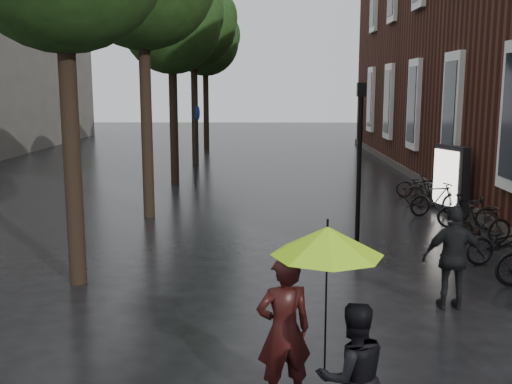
{
  "coord_description": "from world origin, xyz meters",
  "views": [
    {
      "loc": [
        -0.53,
        -3.88,
        3.68
      ],
      "look_at": [
        -0.72,
        7.43,
        1.7
      ],
      "focal_mm": 42.0,
      "sensor_mm": 36.0,
      "label": 1
    }
  ],
  "objects_px": {
    "ad_lightbox": "(450,179)",
    "person_burgundy": "(284,331)",
    "person_black": "(353,376)",
    "lamp_post": "(360,149)",
    "pedestrian_walking": "(454,258)",
    "parked_bicycles": "(475,220)"
  },
  "relations": [
    {
      "from": "person_burgundy",
      "to": "ad_lightbox",
      "type": "distance_m",
      "value": 12.18
    },
    {
      "from": "person_burgundy",
      "to": "ad_lightbox",
      "type": "bearing_deg",
      "value": -130.29
    },
    {
      "from": "parked_bicycles",
      "to": "lamp_post",
      "type": "bearing_deg",
      "value": -167.56
    },
    {
      "from": "person_black",
      "to": "lamp_post",
      "type": "xyz_separation_m",
      "value": [
        1.26,
        8.02,
        1.51
      ]
    },
    {
      "from": "person_burgundy",
      "to": "lamp_post",
      "type": "xyz_separation_m",
      "value": [
        1.94,
        7.16,
        1.4
      ]
    },
    {
      "from": "parked_bicycles",
      "to": "pedestrian_walking",
      "type": "bearing_deg",
      "value": -113.06
    },
    {
      "from": "parked_bicycles",
      "to": "lamp_post",
      "type": "height_order",
      "value": "lamp_post"
    },
    {
      "from": "person_black",
      "to": "person_burgundy",
      "type": "bearing_deg",
      "value": -64.39
    },
    {
      "from": "pedestrian_walking",
      "to": "parked_bicycles",
      "type": "bearing_deg",
      "value": -112.82
    },
    {
      "from": "person_burgundy",
      "to": "parked_bicycles",
      "type": "height_order",
      "value": "person_burgundy"
    },
    {
      "from": "ad_lightbox",
      "to": "lamp_post",
      "type": "bearing_deg",
      "value": -150.76
    },
    {
      "from": "person_black",
      "to": "parked_bicycles",
      "type": "relative_size",
      "value": 0.14
    },
    {
      "from": "ad_lightbox",
      "to": "person_burgundy",
      "type": "bearing_deg",
      "value": -135.57
    },
    {
      "from": "lamp_post",
      "to": "person_burgundy",
      "type": "bearing_deg",
      "value": -105.15
    },
    {
      "from": "person_black",
      "to": "parked_bicycles",
      "type": "bearing_deg",
      "value": -128.21
    },
    {
      "from": "parked_bicycles",
      "to": "ad_lightbox",
      "type": "xyz_separation_m",
      "value": [
        0.32,
        3.19,
        0.53
      ]
    },
    {
      "from": "pedestrian_walking",
      "to": "parked_bicycles",
      "type": "xyz_separation_m",
      "value": [
        1.99,
        4.67,
        -0.41
      ]
    },
    {
      "from": "person_burgundy",
      "to": "ad_lightbox",
      "type": "height_order",
      "value": "ad_lightbox"
    },
    {
      "from": "person_burgundy",
      "to": "pedestrian_walking",
      "type": "bearing_deg",
      "value": -147.8
    },
    {
      "from": "person_black",
      "to": "ad_lightbox",
      "type": "height_order",
      "value": "ad_lightbox"
    },
    {
      "from": "person_black",
      "to": "pedestrian_walking",
      "type": "bearing_deg",
      "value": -131.5
    },
    {
      "from": "person_black",
      "to": "ad_lightbox",
      "type": "distance_m",
      "value": 12.72
    }
  ]
}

